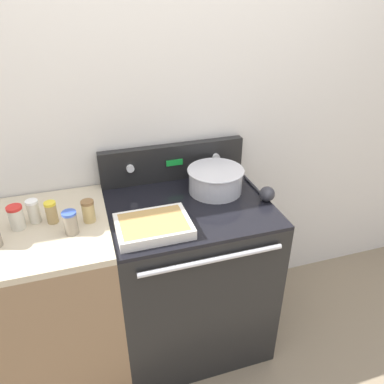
{
  "coord_description": "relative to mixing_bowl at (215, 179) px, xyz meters",
  "views": [
    {
      "loc": [
        -0.46,
        -1.18,
        1.87
      ],
      "look_at": [
        0.02,
        0.34,
        0.97
      ],
      "focal_mm": 35.0,
      "sensor_mm": 36.0,
      "label": 1
    }
  ],
  "objects": [
    {
      "name": "ladle",
      "position": [
        0.21,
        -0.16,
        -0.04
      ],
      "size": [
        0.08,
        0.29,
        0.08
      ],
      "color": "#333338",
      "rests_on": "stove_range"
    },
    {
      "name": "ground_plane",
      "position": [
        -0.17,
        -0.41,
        -0.98
      ],
      "size": [
        12.0,
        12.0,
        0.0
      ],
      "primitive_type": "plane",
      "color": "gray"
    },
    {
      "name": "control_panel",
      "position": [
        -0.17,
        0.2,
        0.03
      ],
      "size": [
        0.79,
        0.07,
        0.2
      ],
      "color": "black",
      "rests_on": "stove_range"
    },
    {
      "name": "stove_range",
      "position": [
        -0.17,
        -0.09,
        -0.53
      ],
      "size": [
        0.79,
        0.67,
        0.91
      ],
      "color": "black",
      "rests_on": "ground_plane"
    },
    {
      "name": "spice_jar_yellow_cap",
      "position": [
        -0.8,
        -0.07,
        -0.01
      ],
      "size": [
        0.05,
        0.05,
        0.1
      ],
      "color": "tan",
      "rests_on": "side_counter"
    },
    {
      "name": "side_counter",
      "position": [
        -0.89,
        -0.09,
        -0.52
      ],
      "size": [
        0.64,
        0.64,
        0.92
      ],
      "color": "#896B4C",
      "rests_on": "ground_plane"
    },
    {
      "name": "spice_jar_blue_cap",
      "position": [
        -0.72,
        -0.18,
        -0.01
      ],
      "size": [
        0.06,
        0.06,
        0.11
      ],
      "color": "gray",
      "rests_on": "side_counter"
    },
    {
      "name": "mixing_bowl",
      "position": [
        0.0,
        0.0,
        0.0
      ],
      "size": [
        0.29,
        0.29,
        0.13
      ],
      "color": "silver",
      "rests_on": "stove_range"
    },
    {
      "name": "spice_jar_red_cap",
      "position": [
        -0.95,
        -0.07,
        -0.01
      ],
      "size": [
        0.07,
        0.07,
        0.11
      ],
      "color": "beige",
      "rests_on": "side_counter"
    },
    {
      "name": "spice_jar_brown_cap",
      "position": [
        -0.65,
        -0.11,
        -0.01
      ],
      "size": [
        0.06,
        0.06,
        0.1
      ],
      "color": "tan",
      "rests_on": "side_counter"
    },
    {
      "name": "spice_jar_white_cap",
      "position": [
        -0.88,
        -0.04,
        -0.0
      ],
      "size": [
        0.05,
        0.05,
        0.11
      ],
      "color": "beige",
      "rests_on": "side_counter"
    },
    {
      "name": "kitchen_wall",
      "position": [
        -0.17,
        0.26,
        0.27
      ],
      "size": [
        8.0,
        0.05,
        2.5
      ],
      "color": "silver",
      "rests_on": "ground_plane"
    },
    {
      "name": "casserole_dish",
      "position": [
        -0.38,
        -0.25,
        -0.05
      ],
      "size": [
        0.32,
        0.24,
        0.05
      ],
      "color": "silver",
      "rests_on": "stove_range"
    }
  ]
}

